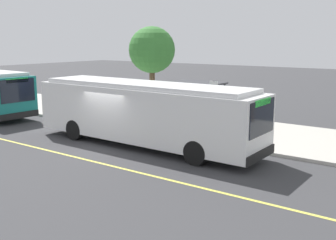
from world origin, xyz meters
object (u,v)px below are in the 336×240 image
Objects in this scene: route_sign_post at (213,101)px; pedestrian_commuter at (165,112)px; transit_bus_main at (144,112)px; waiting_bench at (196,118)px.

route_sign_post is 1.66× the size of pedestrian_commuter.
transit_bus_main is 4.66m from waiting_bench.
route_sign_post is at bearing -41.35° from waiting_bench.
transit_bus_main is at bearing -128.09° from route_sign_post.
route_sign_post is at bearing 51.91° from transit_bus_main.
transit_bus_main is 7.29× the size of waiting_bench.
route_sign_post reaches higher than waiting_bench.
waiting_bench is at bearing 138.65° from route_sign_post.
pedestrian_commuter is (-0.85, 2.85, -0.50)m from transit_bus_main.
pedestrian_commuter is at bearing 106.63° from transit_bus_main.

